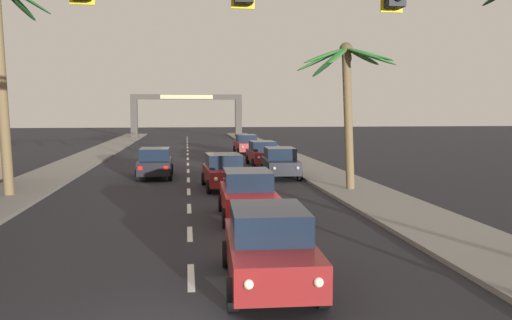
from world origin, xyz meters
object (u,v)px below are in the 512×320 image
at_px(sedan_parked_nearest_kerb, 263,153).
at_px(town_gateway_arch, 187,109).
at_px(sedan_fifth_in_queue, 224,171).
at_px(traffic_signal_mast, 344,18).
at_px(sedan_oncoming_far, 155,163).
at_px(sedan_parked_far_kerb, 280,162).
at_px(sedan_parked_mid_kerb, 246,144).
at_px(sedan_lead_at_stop_bar, 269,246).
at_px(sedan_third_in_queue, 248,194).
at_px(palm_right_second, 348,83).

bearing_deg(sedan_parked_nearest_kerb, town_gateway_arch, 97.57).
height_order(sedan_fifth_in_queue, sedan_parked_nearest_kerb, same).
relative_size(traffic_signal_mast, sedan_fifth_in_queue, 2.46).
relative_size(sedan_oncoming_far, sedan_parked_far_kerb, 0.99).
bearing_deg(sedan_oncoming_far, sedan_parked_far_kerb, -5.93).
bearing_deg(sedan_parked_nearest_kerb, sedan_parked_far_kerb, -89.29).
distance_m(sedan_parked_nearest_kerb, sedan_parked_mid_kerb, 9.85).
bearing_deg(sedan_lead_at_stop_bar, sedan_fifth_in_queue, 89.92).
xyz_separation_m(sedan_third_in_queue, sedan_parked_nearest_kerb, (3.05, 17.35, 0.00)).
bearing_deg(sedan_parked_nearest_kerb, palm_right_second, -79.64).
height_order(sedan_third_in_queue, sedan_parked_far_kerb, same).
distance_m(sedan_oncoming_far, sedan_parked_nearest_kerb, 8.94).
relative_size(sedan_lead_at_stop_bar, town_gateway_arch, 0.29).
bearing_deg(sedan_parked_far_kerb, sedan_oncoming_far, 174.07).
bearing_deg(sedan_parked_nearest_kerb, sedan_lead_at_stop_bar, -97.93).
distance_m(sedan_parked_far_kerb, palm_right_second, 7.33).
xyz_separation_m(sedan_lead_at_stop_bar, sedan_parked_mid_kerb, (3.39, 34.32, 0.00)).
distance_m(sedan_parked_mid_kerb, sedan_parked_far_kerb, 16.21).
distance_m(sedan_fifth_in_queue, town_gateway_arch, 48.69).
bearing_deg(sedan_oncoming_far, town_gateway_arch, 87.60).
distance_m(traffic_signal_mast, sedan_fifth_in_queue, 16.61).
distance_m(sedan_fifth_in_queue, palm_right_second, 7.20).
xyz_separation_m(sedan_parked_far_kerb, palm_right_second, (2.11, -5.63, 4.20)).
xyz_separation_m(sedan_oncoming_far, sedan_parked_nearest_kerb, (6.94, 5.63, 0.00)).
xyz_separation_m(traffic_signal_mast, sedan_parked_nearest_kerb, (2.33, 26.17, -4.59)).
distance_m(sedan_lead_at_stop_bar, town_gateway_arch, 62.88).
xyz_separation_m(traffic_signal_mast, palm_right_second, (4.52, 14.19, -0.39)).
height_order(sedan_lead_at_stop_bar, sedan_third_in_queue, same).
xyz_separation_m(sedan_fifth_in_queue, sedan_parked_mid_kerb, (3.37, 20.10, 0.00)).
xyz_separation_m(sedan_third_in_queue, sedan_parked_mid_kerb, (3.03, 27.21, 0.00)).
distance_m(sedan_parked_nearest_kerb, palm_right_second, 12.89).
height_order(traffic_signal_mast, sedan_parked_far_kerb, traffic_signal_mast).
bearing_deg(sedan_fifth_in_queue, sedan_parked_far_kerb, 48.27).
relative_size(sedan_oncoming_far, sedan_parked_mid_kerb, 0.99).
bearing_deg(palm_right_second, sedan_parked_mid_kerb, 95.77).
height_order(sedan_fifth_in_queue, palm_right_second, palm_right_second).
relative_size(sedan_fifth_in_queue, sedan_parked_mid_kerb, 1.01).
distance_m(sedan_fifth_in_queue, sedan_parked_far_kerb, 5.21).
bearing_deg(sedan_third_in_queue, traffic_signal_mast, -85.32).
xyz_separation_m(sedan_oncoming_far, palm_right_second, (9.13, -6.36, 4.20)).
relative_size(sedan_lead_at_stop_bar, palm_right_second, 0.65).
relative_size(sedan_parked_far_kerb, town_gateway_arch, 0.29).
relative_size(sedan_lead_at_stop_bar, sedan_parked_nearest_kerb, 1.00).
xyz_separation_m(sedan_oncoming_far, sedan_parked_mid_kerb, (6.92, 15.48, 0.00)).
xyz_separation_m(sedan_fifth_in_queue, sedan_oncoming_far, (-3.55, 4.61, 0.00)).
bearing_deg(sedan_parked_nearest_kerb, sedan_fifth_in_queue, -108.29).
bearing_deg(sedan_parked_far_kerb, sedan_lead_at_stop_bar, -100.90).
bearing_deg(sedan_fifth_in_queue, palm_right_second, -17.33).
bearing_deg(sedan_lead_at_stop_bar, palm_right_second, 65.83).
bearing_deg(sedan_lead_at_stop_bar, traffic_signal_mast, -57.72).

